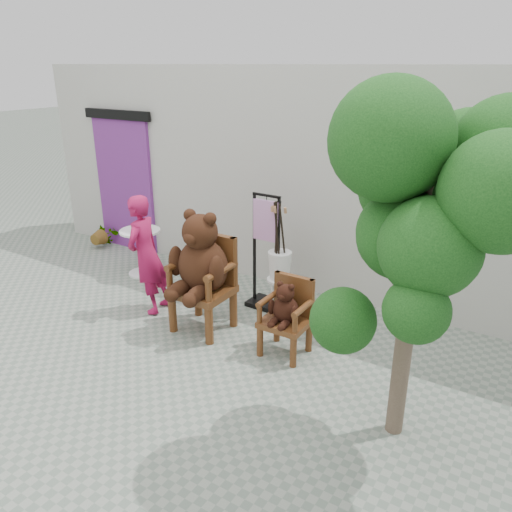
# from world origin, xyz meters

# --- Properties ---
(ground_plane) EXTENTS (60.00, 60.00, 0.00)m
(ground_plane) POSITION_xyz_m (0.00, 0.00, 0.00)
(ground_plane) COLOR gray
(ground_plane) RESTS_ON ground
(back_wall) EXTENTS (9.00, 1.00, 3.00)m
(back_wall) POSITION_xyz_m (0.00, 3.10, 1.50)
(back_wall) COLOR #B6B4AB
(back_wall) RESTS_ON ground
(doorway) EXTENTS (1.40, 0.11, 2.33)m
(doorway) POSITION_xyz_m (-3.00, 2.58, 1.16)
(doorway) COLOR #6C287A
(doorway) RESTS_ON ground
(chair_big) EXTENTS (0.73, 0.78, 1.48)m
(chair_big) POSITION_xyz_m (-0.14, 0.97, 0.83)
(chair_big) COLOR #46240F
(chair_big) RESTS_ON ground
(chair_small) EXTENTS (0.49, 0.46, 0.86)m
(chair_small) POSITION_xyz_m (0.96, 1.02, 0.52)
(chair_small) COLOR #46240F
(chair_small) RESTS_ON ground
(person) EXTENTS (0.46, 0.61, 1.51)m
(person) POSITION_xyz_m (-1.04, 1.00, 0.75)
(person) COLOR #9D1344
(person) RESTS_ON ground
(cafe_table) EXTENTS (0.60, 0.60, 0.70)m
(cafe_table) POSITION_xyz_m (-1.96, 1.80, 0.44)
(cafe_table) COLOR white
(cafe_table) RESTS_ON ground
(display_stand) EXTENTS (0.46, 0.36, 1.51)m
(display_stand) POSITION_xyz_m (0.18, 1.88, 0.58)
(display_stand) COLOR black
(display_stand) RESTS_ON ground
(stool_bucket) EXTENTS (0.32, 0.32, 1.45)m
(stool_bucket) POSITION_xyz_m (0.40, 1.84, 0.64)
(stool_bucket) COLOR white
(stool_bucket) RESTS_ON ground
(tree) EXTENTS (1.57, 1.55, 2.95)m
(tree) POSITION_xyz_m (2.48, 0.36, 2.16)
(tree) COLOR #4B3A2D
(tree) RESTS_ON ground
(potted_plant) EXTENTS (0.46, 0.42, 0.46)m
(potted_plant) POSITION_xyz_m (-3.40, 2.35, 0.23)
(potted_plant) COLOR #0E350F
(potted_plant) RESTS_ON ground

